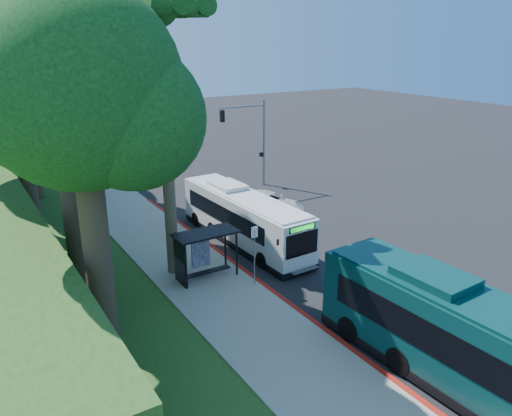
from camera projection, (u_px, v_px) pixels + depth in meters
ground at (286, 233)px, 31.41m from camera, size 140.00×140.00×0.00m
sidewalk at (178, 258)px, 27.73m from camera, size 4.50×70.00×0.12m
red_curb at (251, 276)px, 25.67m from camera, size 0.25×30.00×0.13m
grass_verge at (53, 250)px, 28.90m from camera, size 8.00×70.00×0.06m
bus_shelter at (200, 246)px, 24.90m from camera, size 3.20×1.51×2.55m
stop_sign_pole at (254, 248)px, 24.02m from camera, size 0.35×0.06×3.17m
traffic_signal_pole at (253, 133)px, 39.89m from camera, size 4.10×0.30×7.00m
palm_tree at (159, 21)px, 22.08m from camera, size 4.20×4.20×14.40m
tree_0 at (56, 49)px, 21.55m from camera, size 8.40×8.00×15.70m
tree_1 at (3, 17)px, 26.98m from camera, size 10.50×10.00×18.26m
tree_2 at (18, 56)px, 34.88m from camera, size 8.82×8.40×15.12m
tree_4 at (1, 59)px, 48.21m from camera, size 8.40×8.00×14.14m
tree_5 at (3, 63)px, 55.37m from camera, size 7.35×7.00×12.86m
tree_6 at (83, 99)px, 16.97m from camera, size 7.56×7.20×13.74m
white_bus at (243, 217)px, 29.58m from camera, size 2.69×11.01×3.26m
teal_bus at (479, 347)px, 16.69m from camera, size 3.27×12.94×3.83m
pickup at (269, 203)px, 34.70m from camera, size 4.07×5.85×1.48m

